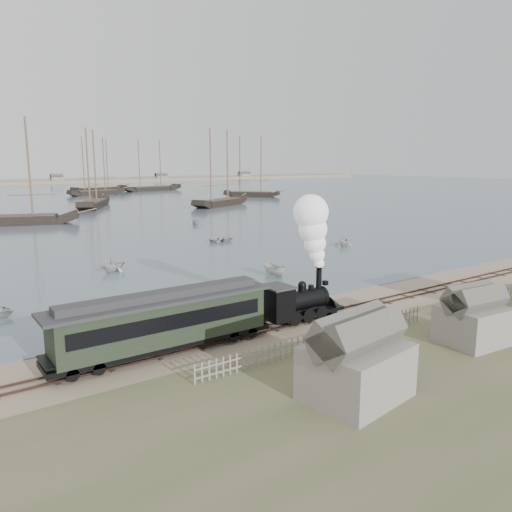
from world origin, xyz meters
TOP-DOWN VIEW (x-y plane):
  - ground at (0.00, 0.00)m, footprint 600.00×600.00m
  - rail_track at (0.00, -2.00)m, footprint 120.00×1.80m
  - picket_fence_west at (-6.50, -7.00)m, footprint 19.00×0.10m
  - picket_fence_east at (12.50, -7.50)m, footprint 15.00×0.10m
  - shed_left at (-10.00, -13.00)m, footprint 5.00×4.00m
  - shed_mid at (2.00, -12.00)m, footprint 4.00×3.50m
  - locomotive at (-3.29, -2.00)m, footprint 7.31×2.73m
  - passenger_coach at (-15.43, -2.00)m, footprint 14.48×2.79m
  - beached_dinghy at (-15.25, 0.99)m, footprint 4.73×4.91m
  - rowboat_1 at (-9.94, 22.77)m, footprint 3.21×3.51m
  - rowboat_2 at (2.91, 10.96)m, footprint 3.41×1.39m
  - rowboat_3 at (10.22, 33.21)m, footprint 3.15×4.06m
  - rowboat_4 at (22.46, 20.18)m, footprint 3.43×3.58m
  - rowboat_5 at (36.41, 41.92)m, footprint 3.91×2.96m
  - rowboat_7 at (16.53, 53.01)m, footprint 3.06×2.70m
  - schooner_2 at (-12.06, 73.46)m, footprint 25.36×13.46m
  - schooner_3 at (12.44, 100.28)m, footprint 15.00×21.86m
  - schooner_4 at (41.27, 84.78)m, footprint 21.10×13.64m
  - schooner_5 at (66.76, 107.05)m, footprint 15.45×16.81m
  - schooner_8 at (27.34, 144.81)m, footprint 20.25×7.86m
  - schooner_9 at (53.79, 158.20)m, footprint 26.35×10.73m
  - schooner_10 at (34.14, 161.95)m, footprint 23.76×13.09m

SIDE VIEW (x-z plane):
  - ground at x=0.00m, z-range 0.00..0.00m
  - picket_fence_west at x=-6.50m, z-range -0.60..0.60m
  - picket_fence_east at x=12.50m, z-range -0.60..0.60m
  - shed_left at x=-10.00m, z-range -2.05..2.05m
  - shed_mid at x=2.00m, z-range -1.80..1.80m
  - rail_track at x=0.00m, z-range -0.04..0.12m
  - beached_dinghy at x=-15.25m, z-range 0.00..0.83m
  - rowboat_3 at x=10.22m, z-range 0.06..0.83m
  - rowboat_2 at x=2.91m, z-range 0.06..1.36m
  - rowboat_5 at x=36.41m, z-range 0.06..1.49m
  - rowboat_4 at x=22.46m, z-range 0.06..1.52m
  - rowboat_7 at x=16.53m, z-range 0.06..1.57m
  - rowboat_1 at x=-9.94m, z-range 0.06..1.63m
  - passenger_coach at x=-15.43m, z-range 0.46..3.98m
  - locomotive at x=-3.29m, z-range -0.35..8.77m
  - schooner_2 at x=-12.06m, z-range 0.06..20.06m
  - schooner_3 at x=12.44m, z-range 0.06..20.06m
  - schooner_4 at x=41.27m, z-range 0.06..20.06m
  - schooner_5 at x=66.76m, z-range 0.06..20.06m
  - schooner_8 at x=27.34m, z-range 0.06..20.06m
  - schooner_9 at x=53.79m, z-range 0.06..20.06m
  - schooner_10 at x=34.14m, z-range 0.06..20.06m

